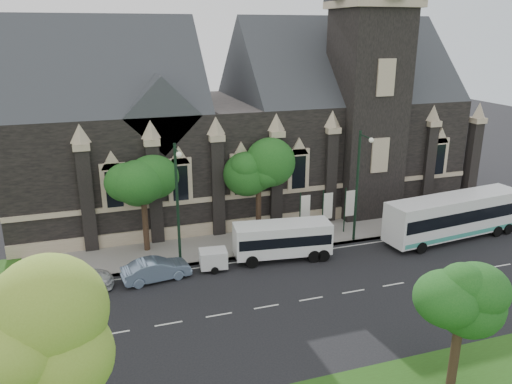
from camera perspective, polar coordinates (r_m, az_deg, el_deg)
name	(u,v)px	position (r m, az deg, el deg)	size (l,w,h in m)	color
ground	(266,307)	(31.55, 1.18, -12.92)	(160.00, 160.00, 0.00)	black
sidewalk	(226,245)	(39.60, -3.40, -6.09)	(80.00, 5.00, 0.15)	gray
museum	(252,120)	(47.19, -0.46, 8.18)	(40.00, 17.70, 29.90)	black
tree_park_near	(31,326)	(19.58, -24.23, -13.78)	(4.42, 4.42, 8.56)	black
tree_park_east	(463,298)	(25.07, 22.50, -11.05)	(3.40, 3.40, 6.28)	black
tree_walk_right	(260,168)	(39.63, 0.49, 2.79)	(4.08, 4.08, 7.80)	black
tree_walk_left	(145,179)	(37.84, -12.55, 1.48)	(3.91, 3.91, 7.64)	black
street_lamp_near	(359,181)	(39.36, 11.60, 1.24)	(0.36, 1.88, 9.00)	black
street_lamp_mid	(178,199)	(34.81, -8.90, -0.82)	(0.36, 1.88, 9.00)	black
banner_flag_left	(303,211)	(40.22, 5.41, -2.20)	(0.90, 0.10, 4.00)	black
banner_flag_center	(326,209)	(41.02, 7.98, -1.89)	(0.90, 0.10, 4.00)	black
banner_flag_right	(348,206)	(41.91, 10.44, -1.58)	(0.90, 0.10, 4.00)	black
tour_coach	(454,216)	(43.38, 21.61, -2.52)	(12.47, 3.90, 3.58)	white
shuttle_bus	(283,238)	(37.04, 3.05, -5.28)	(7.33, 3.26, 2.74)	white
box_trailer	(213,259)	(35.72, -4.88, -7.57)	(2.82, 1.66, 1.47)	silver
sedan	(156,269)	(34.93, -11.29, -8.64)	(1.60, 4.59, 1.51)	#778EAC
car_far_white	(70,281)	(34.92, -20.43, -9.44)	(2.21, 5.44, 1.58)	silver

